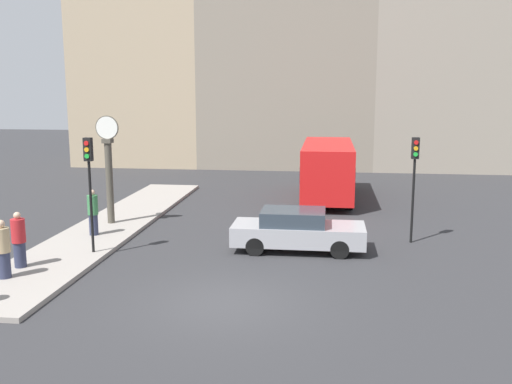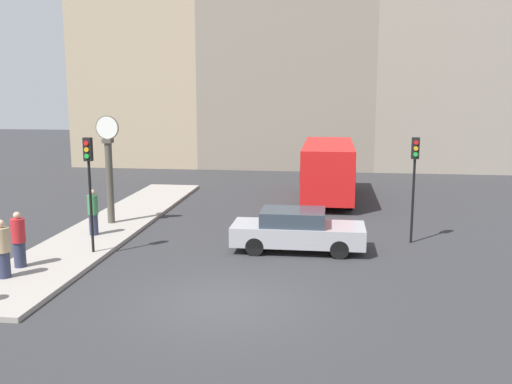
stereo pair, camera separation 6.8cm
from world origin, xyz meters
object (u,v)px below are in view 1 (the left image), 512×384
object	(u,v)px
bus_distant	(328,168)
street_clock	(109,169)
sedan_car	(297,230)
pedestrian_tan_coat	(3,250)
pedestrian_red_top	(19,240)
traffic_light_near	(89,171)
pedestrian_green_hoodie	(93,213)
traffic_light_far	(414,168)

from	to	relation	value
bus_distant	street_clock	size ratio (longest dim) A/B	1.77
sedan_car	street_clock	size ratio (longest dim) A/B	1.05
pedestrian_tan_coat	pedestrian_red_top	bearing A→B (deg)	94.41
traffic_light_near	pedestrian_green_hoodie	size ratio (longest dim) A/B	2.23
sedan_car	traffic_light_far	bearing A→B (deg)	20.93
bus_distant	pedestrian_red_top	xyz separation A→B (m)	(-9.26, -12.90, -0.62)
traffic_light_far	pedestrian_red_top	xyz separation A→B (m)	(-12.33, -4.93, -1.75)
pedestrian_red_top	traffic_light_near	bearing A→B (deg)	49.74
pedestrian_red_top	street_clock	bearing A→B (deg)	84.57
pedestrian_green_hoodie	traffic_light_near	bearing A→B (deg)	-67.65
traffic_light_far	street_clock	size ratio (longest dim) A/B	0.88
traffic_light_near	pedestrian_red_top	bearing A→B (deg)	-130.26
street_clock	pedestrian_red_top	bearing A→B (deg)	-95.43
bus_distant	pedestrian_tan_coat	world-z (taller)	bus_distant
pedestrian_green_hoodie	pedestrian_red_top	bearing A→B (deg)	-99.34
traffic_light_far	bus_distant	bearing A→B (deg)	111.07
traffic_light_far	pedestrian_green_hoodie	bearing A→B (deg)	-175.45
sedan_car	pedestrian_green_hoodie	size ratio (longest dim) A/B	2.65
traffic_light_far	traffic_light_near	bearing A→B (deg)	-163.95
traffic_light_far	pedestrian_tan_coat	world-z (taller)	traffic_light_far
street_clock	pedestrian_tan_coat	world-z (taller)	street_clock
pedestrian_green_hoodie	pedestrian_red_top	size ratio (longest dim) A/B	1.00
traffic_light_far	street_clock	distance (m)	11.81
traffic_light_near	pedestrian_tan_coat	bearing A→B (deg)	-117.42
pedestrian_tan_coat	pedestrian_green_hoodie	bearing A→B (deg)	83.39
traffic_light_near	street_clock	world-z (taller)	street_clock
street_clock	pedestrian_red_top	size ratio (longest dim) A/B	2.52
pedestrian_tan_coat	street_clock	bearing A→B (deg)	85.99
traffic_light_far	pedestrian_tan_coat	size ratio (longest dim) A/B	2.24
bus_distant	street_clock	xyz separation A→B (m)	(-8.69, -6.94, 0.75)
bus_distant	sedan_car	bearing A→B (deg)	-95.95
sedan_car	pedestrian_red_top	world-z (taller)	pedestrian_red_top
bus_distant	pedestrian_tan_coat	size ratio (longest dim) A/B	4.49
traffic_light_far	pedestrian_red_top	bearing A→B (deg)	-158.19
street_clock	pedestrian_red_top	xyz separation A→B (m)	(-0.57, -5.96, -1.37)
traffic_light_near	traffic_light_far	distance (m)	11.21
pedestrian_green_hoodie	pedestrian_red_top	xyz separation A→B (m)	(-0.66, -4.00, -0.00)
bus_distant	traffic_light_far	xyz separation A→B (m)	(3.07, -7.97, 1.13)
pedestrian_red_top	pedestrian_tan_coat	distance (m)	1.01
pedestrian_red_top	bus_distant	bearing A→B (deg)	54.34
sedan_car	pedestrian_green_hoodie	distance (m)	7.64
traffic_light_near	street_clock	size ratio (longest dim) A/B	0.88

